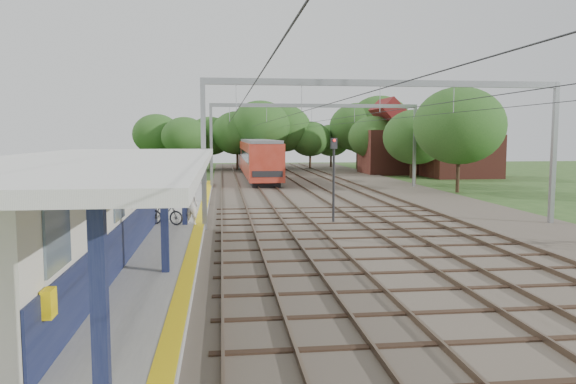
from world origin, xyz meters
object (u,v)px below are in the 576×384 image
person (191,206)px  bicycle (165,214)px  train (254,155)px  signal_post (334,170)px

person → bicycle: 1.21m
train → signal_post: bearing=-87.1°
bicycle → train: size_ratio=0.05×
bicycle → person: bearing=-67.7°
bicycle → signal_post: (8.11, 1.59, 1.82)m
bicycle → train: train is taller
bicycle → train: bearing=12.9°
bicycle → signal_post: size_ratio=0.40×
person → train: train is taller
bicycle → signal_post: 8.47m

